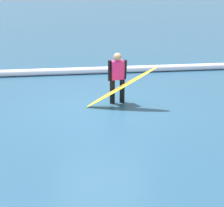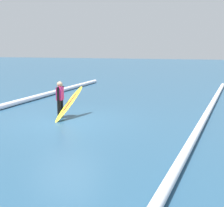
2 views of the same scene
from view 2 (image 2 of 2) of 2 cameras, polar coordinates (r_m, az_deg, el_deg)
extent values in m
plane|color=navy|center=(11.60, -8.46, -3.15)|extent=(146.89, 146.89, 0.00)
cylinder|color=black|center=(12.28, -9.29, -0.82)|extent=(0.14, 0.14, 0.68)
cylinder|color=black|center=(12.02, -9.74, -1.06)|extent=(0.14, 0.14, 0.68)
cube|color=#D82672|center=(12.05, -9.59, 1.82)|extent=(0.37, 0.26, 0.50)
sphere|color=tan|center=(12.01, -9.64, 3.50)|extent=(0.22, 0.22, 0.22)
cylinder|color=black|center=(12.25, -9.25, 1.96)|extent=(0.09, 0.21, 0.56)
cylinder|color=black|center=(11.85, -9.95, 1.67)|extent=(0.09, 0.09, 0.55)
ellipsoid|color=yellow|center=(11.99, -7.86, 0.02)|extent=(1.90, 0.42, 1.16)
ellipsoid|color=red|center=(11.99, -7.87, 0.04)|extent=(1.52, 0.22, 0.94)
cylinder|color=white|center=(12.75, 17.13, -1.77)|extent=(21.28, 0.78, 0.23)
camera|label=1|loc=(9.71, 34.22, 10.70)|focal=50.56mm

